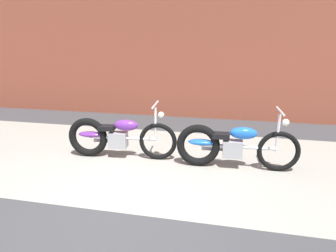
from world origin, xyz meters
TOP-DOWN VIEW (x-y plane):
  - ground_plane at (0.00, 0.00)m, footprint 80.00×80.00m
  - sidewalk_slab at (0.00, 1.75)m, footprint 36.00×3.50m
  - brick_building_wall at (0.00, 5.20)m, footprint 36.00×0.50m
  - motorcycle_purple at (-0.63, 1.71)m, footprint 2.01×0.58m
  - motorcycle_blue at (1.40, 1.68)m, footprint 2.01×0.58m

SIDE VIEW (x-z plane):
  - ground_plane at x=0.00m, z-range 0.00..0.00m
  - sidewalk_slab at x=0.00m, z-range 0.00..0.01m
  - motorcycle_purple at x=-0.63m, z-range -0.12..0.91m
  - motorcycle_blue at x=1.40m, z-range -0.12..0.91m
  - brick_building_wall at x=0.00m, z-range 0.00..4.77m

